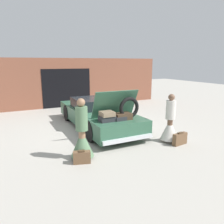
% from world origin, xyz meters
% --- Properties ---
extents(ground_plane, '(40.00, 40.00, 0.00)m').
position_xyz_m(ground_plane, '(0.00, 0.00, 0.00)').
color(ground_plane, '#ADA89E').
extents(garage_wall_back, '(12.00, 0.14, 2.80)m').
position_xyz_m(garage_wall_back, '(0.00, 4.67, 1.39)').
color(garage_wall_back, brown).
rests_on(garage_wall_back, ground_plane).
extents(car, '(1.84, 4.95, 1.68)m').
position_xyz_m(car, '(0.00, -0.03, 0.55)').
color(car, '#336047').
rests_on(car, ground_plane).
extents(person_left, '(0.62, 0.62, 1.66)m').
position_xyz_m(person_left, '(-1.50, -2.58, 0.59)').
color(person_left, '#997051').
rests_on(person_left, ground_plane).
extents(person_right, '(0.59, 0.59, 1.58)m').
position_xyz_m(person_right, '(1.50, -2.57, 0.56)').
color(person_right, brown).
rests_on(person_right, ground_plane).
extents(suitcase_beside_left_person, '(0.48, 0.30, 0.35)m').
position_xyz_m(suitcase_beside_left_person, '(-1.60, -2.83, 0.16)').
color(suitcase_beside_left_person, brown).
rests_on(suitcase_beside_left_person, ground_plane).
extents(suitcase_beside_right_person, '(0.55, 0.22, 0.41)m').
position_xyz_m(suitcase_beside_right_person, '(1.61, -2.95, 0.19)').
color(suitcase_beside_right_person, brown).
rests_on(suitcase_beside_right_person, ground_plane).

